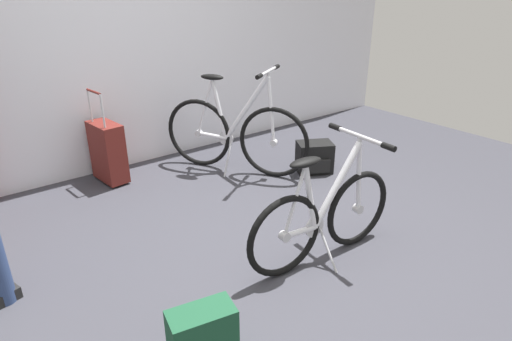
{
  "coord_description": "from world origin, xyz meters",
  "views": [
    {
      "loc": [
        -1.37,
        -1.7,
        1.65
      ],
      "look_at": [
        0.16,
        0.27,
        0.55
      ],
      "focal_mm": 30.18,
      "sensor_mm": 36.0,
      "label": 1
    }
  ],
  "objects_px": {
    "display_bike_left": "(235,133)",
    "folding_bike_foreground": "(324,216)",
    "rolling_suitcase": "(108,152)",
    "handbag_on_floor": "(315,157)",
    "backpack_on_floor": "(202,336)"
  },
  "relations": [
    {
      "from": "display_bike_left",
      "to": "folding_bike_foreground",
      "type": "bearing_deg",
      "value": -104.17
    },
    {
      "from": "display_bike_left",
      "to": "rolling_suitcase",
      "type": "height_order",
      "value": "display_bike_left"
    },
    {
      "from": "display_bike_left",
      "to": "handbag_on_floor",
      "type": "bearing_deg",
      "value": -39.54
    },
    {
      "from": "backpack_on_floor",
      "to": "rolling_suitcase",
      "type": "bearing_deg",
      "value": 79.83
    },
    {
      "from": "backpack_on_floor",
      "to": "display_bike_left",
      "type": "bearing_deg",
      "value": 50.73
    },
    {
      "from": "folding_bike_foreground",
      "to": "backpack_on_floor",
      "type": "distance_m",
      "value": 1.08
    },
    {
      "from": "display_bike_left",
      "to": "handbag_on_floor",
      "type": "height_order",
      "value": "display_bike_left"
    },
    {
      "from": "display_bike_left",
      "to": "rolling_suitcase",
      "type": "distance_m",
      "value": 1.13
    },
    {
      "from": "folding_bike_foreground",
      "to": "handbag_on_floor",
      "type": "xyz_separation_m",
      "value": [
        0.95,
        1.02,
        -0.17
      ]
    },
    {
      "from": "folding_bike_foreground",
      "to": "handbag_on_floor",
      "type": "distance_m",
      "value": 1.4
    },
    {
      "from": "backpack_on_floor",
      "to": "handbag_on_floor",
      "type": "distance_m",
      "value": 2.35
    },
    {
      "from": "handbag_on_floor",
      "to": "display_bike_left",
      "type": "bearing_deg",
      "value": 140.46
    },
    {
      "from": "rolling_suitcase",
      "to": "handbag_on_floor",
      "type": "bearing_deg",
      "value": -31.26
    },
    {
      "from": "folding_bike_foreground",
      "to": "display_bike_left",
      "type": "bearing_deg",
      "value": 75.83
    },
    {
      "from": "display_bike_left",
      "to": "backpack_on_floor",
      "type": "bearing_deg",
      "value": -129.27
    }
  ]
}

